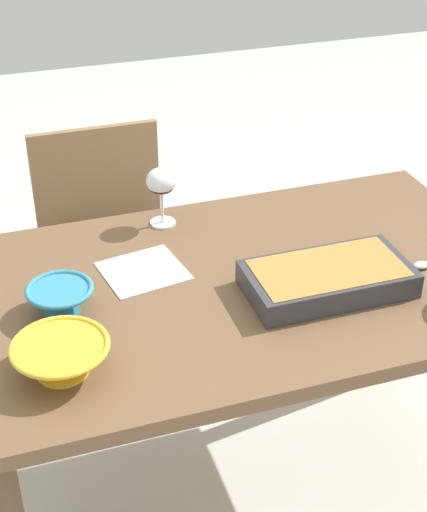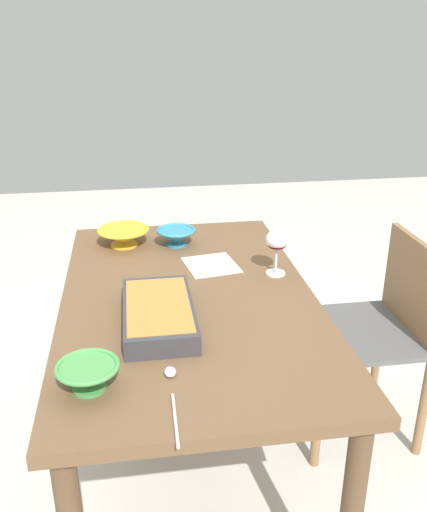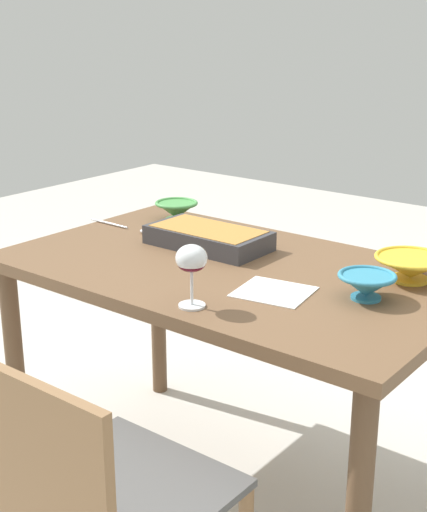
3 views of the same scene
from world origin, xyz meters
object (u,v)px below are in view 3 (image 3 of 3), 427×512
(napkin, at_px, (274,292))
(small_bowl, at_px, (177,210))
(serving_spoon, at_px, (131,228))
(dining_table, at_px, (231,295))
(chair, at_px, (90,504))
(serving_bowl, at_px, (411,266))
(mixing_bowl, at_px, (366,285))
(wine_glass, at_px, (192,262))
(casserole_dish, at_px, (208,236))

(napkin, bearing_deg, small_bowl, -30.11)
(serving_spoon, bearing_deg, dining_table, 169.44)
(chair, relative_size, serving_bowl, 4.05)
(chair, relative_size, serving_spoon, 2.83)
(mixing_bowl, xyz_separation_m, small_bowl, (0.90, -0.29, -0.00))
(serving_bowl, relative_size, serving_spoon, 0.70)
(mixing_bowl, xyz_separation_m, serving_spoon, (0.94, -0.10, -0.03))
(mixing_bowl, bearing_deg, wine_glass, 44.57)
(dining_table, height_order, serving_spoon, serving_spoon)
(small_bowl, relative_size, serving_spoon, 0.53)
(serving_spoon, distance_m, napkin, 0.75)
(serving_bowl, bearing_deg, napkin, 51.79)
(dining_table, height_order, serving_bowl, serving_bowl)
(napkin, bearing_deg, wine_glass, 63.17)
(chair, relative_size, napkin, 4.29)
(chair, height_order, mixing_bowl, mixing_bowl)
(dining_table, relative_size, chair, 1.65)
(dining_table, distance_m, mixing_bowl, 0.46)
(dining_table, height_order, napkin, napkin)
(chair, bearing_deg, casserole_dish, -67.26)
(chair, bearing_deg, napkin, -92.51)
(mixing_bowl, height_order, small_bowl, same)
(dining_table, xyz_separation_m, serving_bowl, (-0.47, -0.21, 0.14))
(casserole_dish, relative_size, napkin, 2.02)
(chair, xyz_separation_m, casserole_dish, (0.37, -0.87, 0.33))
(serving_bowl, xyz_separation_m, serving_spoon, (0.97, 0.11, -0.03))
(small_bowl, bearing_deg, dining_table, 148.04)
(casserole_dish, relative_size, small_bowl, 2.50)
(small_bowl, bearing_deg, mixing_bowl, 162.03)
(casserole_dish, bearing_deg, small_bowl, -32.20)
(casserole_dish, distance_m, mixing_bowl, 0.62)
(wine_glass, distance_m, serving_spoon, 0.75)
(mixing_bowl, height_order, serving_bowl, serving_bowl)
(serving_bowl, bearing_deg, dining_table, 23.67)
(serving_bowl, bearing_deg, serving_spoon, 6.54)
(casserole_dish, xyz_separation_m, serving_bowl, (-0.64, -0.10, 0.01))
(small_bowl, bearing_deg, chair, 121.96)
(wine_glass, relative_size, serving_spoon, 0.56)
(serving_bowl, distance_m, serving_spoon, 0.98)
(dining_table, xyz_separation_m, serving_spoon, (0.50, -0.09, 0.10))
(serving_spoon, xyz_separation_m, napkin, (-0.73, 0.20, -0.01))
(serving_bowl, bearing_deg, small_bowl, -5.20)
(dining_table, relative_size, napkin, 7.09)
(dining_table, bearing_deg, small_bowl, -31.96)
(chair, xyz_separation_m, mixing_bowl, (-0.24, -0.76, 0.34))
(chair, relative_size, wine_glass, 5.01)
(mixing_bowl, height_order, serving_spoon, mixing_bowl)
(dining_table, bearing_deg, casserole_dish, -31.55)
(casserole_dish, bearing_deg, dining_table, 148.45)
(wine_glass, bearing_deg, casserole_dish, -56.20)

